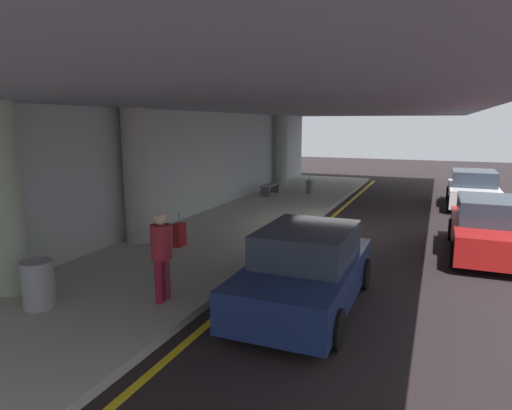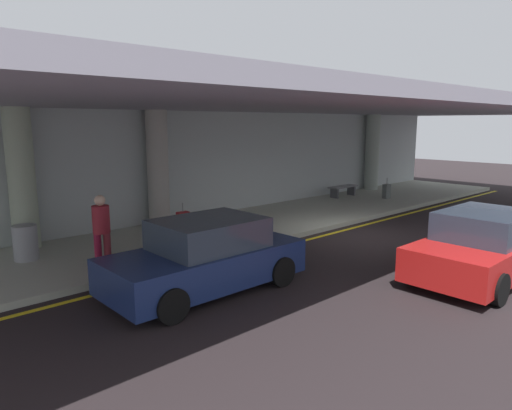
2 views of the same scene
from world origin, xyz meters
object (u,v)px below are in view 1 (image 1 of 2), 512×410
(car_navy, at_px, (306,270))
(suitcase_upright_secondary, at_px, (309,187))
(car_red, at_px, (491,229))
(car_white, at_px, (473,190))
(bench_metal, at_px, (270,187))
(trash_bin_steel, at_px, (39,284))
(suitcase_upright_primary, at_px, (180,235))
(support_column_left_mid, at_px, (136,176))
(traveler_with_luggage, at_px, (161,250))
(support_column_far_left, at_px, (3,199))
(support_column_center, at_px, (281,151))

(car_navy, xyz_separation_m, suitcase_upright_secondary, (12.26, 3.38, -0.25))
(car_red, xyz_separation_m, car_white, (7.25, -0.01, 0.00))
(bench_metal, height_order, trash_bin_steel, trash_bin_steel)
(car_white, relative_size, suitcase_upright_secondary, 4.56)
(car_red, bearing_deg, car_navy, -31.41)
(suitcase_upright_primary, bearing_deg, car_navy, -96.08)
(car_navy, distance_m, bench_metal, 12.31)
(support_column_left_mid, distance_m, car_red, 9.44)
(car_white, xyz_separation_m, traveler_with_luggage, (-13.30, 5.92, 0.40))
(support_column_far_left, relative_size, trash_bin_steel, 4.29)
(support_column_far_left, distance_m, support_column_left_mid, 4.00)
(car_white, relative_size, traveler_with_luggage, 2.44)
(car_navy, distance_m, suitcase_upright_secondary, 12.72)
(traveler_with_luggage, relative_size, trash_bin_steel, 1.98)
(support_column_left_mid, height_order, car_white, support_column_left_mid)
(car_white, distance_m, traveler_with_luggage, 14.56)
(car_red, bearing_deg, suitcase_upright_primary, -66.26)
(trash_bin_steel, bearing_deg, support_column_left_mid, 14.67)
(car_navy, distance_m, trash_bin_steel, 4.82)
(car_red, relative_size, suitcase_upright_primary, 4.56)
(car_red, xyz_separation_m, trash_bin_steel, (-7.13, 7.79, -0.14))
(traveler_with_luggage, height_order, trash_bin_steel, traveler_with_luggage)
(car_white, bearing_deg, car_red, 178.53)
(support_column_left_mid, bearing_deg, bench_metal, -3.02)
(traveler_with_luggage, xyz_separation_m, bench_metal, (12.36, 2.54, -0.61))
(suitcase_upright_secondary, bearing_deg, trash_bin_steel, 155.22)
(car_navy, height_order, bench_metal, car_navy)
(support_column_center, relative_size, trash_bin_steel, 4.29)
(support_column_center, xyz_separation_m, suitcase_upright_secondary, (-1.92, -2.06, -1.51))
(support_column_far_left, height_order, support_column_left_mid, same)
(support_column_center, bearing_deg, suitcase_upright_secondary, -133.00)
(support_column_left_mid, xyz_separation_m, traveler_with_luggage, (-3.28, -3.02, -0.86))
(support_column_center, height_order, suitcase_upright_primary, support_column_center)
(suitcase_upright_secondary, bearing_deg, support_column_center, 25.85)
(car_navy, relative_size, suitcase_upright_secondary, 4.56)
(suitcase_upright_secondary, bearing_deg, bench_metal, 101.15)
(support_column_far_left, relative_size, support_column_center, 1.00)
(support_column_center, xyz_separation_m, suitcase_upright_primary, (-11.98, -1.32, -1.51))
(support_column_center, height_order, bench_metal, support_column_center)
(support_column_left_mid, height_order, bench_metal, support_column_left_mid)
(suitcase_upright_primary, relative_size, trash_bin_steel, 1.06)
(support_column_far_left, distance_m, suitcase_upright_primary, 4.49)
(car_white, bearing_deg, suitcase_upright_primary, 141.26)
(support_column_left_mid, distance_m, traveler_with_luggage, 4.54)
(car_red, xyz_separation_m, suitcase_upright_secondary, (7.31, 6.88, -0.25))
(car_white, relative_size, suitcase_upright_primary, 4.56)
(support_column_left_mid, bearing_deg, car_red, -72.78)
(support_column_center, distance_m, car_white, 9.24)
(support_column_center, distance_m, trash_bin_steel, 16.46)
(support_column_far_left, bearing_deg, traveler_with_luggage, -76.57)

